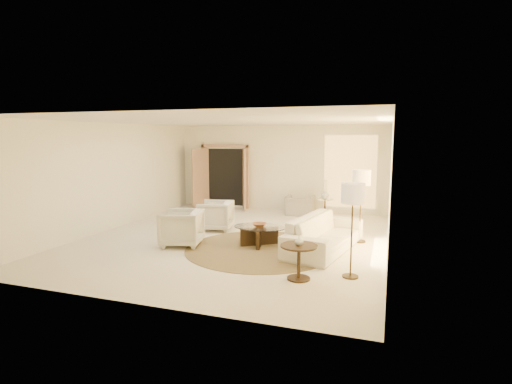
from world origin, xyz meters
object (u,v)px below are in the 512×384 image
(armchair_right, at_px, (181,226))
(side_table, at_px, (325,206))
(accent_chair, at_px, (300,202))
(floor_lamp_near, at_px, (362,181))
(armchair_left, at_px, (216,214))
(end_table, at_px, (299,256))
(coffee_table, at_px, (259,234))
(sofa, at_px, (324,233))
(end_vase, at_px, (299,241))
(bowl, at_px, (259,225))
(floor_lamp_far, at_px, (353,198))
(side_vase, at_px, (325,194))

(armchair_right, xyz_separation_m, side_table, (2.57, 4.23, -0.10))
(armchair_right, relative_size, accent_chair, 0.98)
(armchair_right, relative_size, floor_lamp_near, 0.52)
(armchair_left, distance_m, accent_chair, 3.19)
(armchair_right, relative_size, end_table, 1.38)
(coffee_table, bearing_deg, sofa, 3.77)
(accent_chair, bearing_deg, armchair_left, 54.10)
(floor_lamp_near, height_order, end_vase, floor_lamp_near)
(armchair_left, height_order, end_table, armchair_left)
(end_table, relative_size, bowl, 1.99)
(coffee_table, xyz_separation_m, side_table, (0.90, 3.66, 0.07))
(armchair_left, relative_size, side_table, 1.48)
(floor_lamp_far, relative_size, end_vase, 10.44)
(accent_chair, bearing_deg, side_vase, 166.79)
(accent_chair, bearing_deg, floor_lamp_far, 106.84)
(coffee_table, bearing_deg, end_vase, -54.46)
(accent_chair, xyz_separation_m, coffee_table, (-0.10, -3.79, -0.12))
(armchair_right, bearing_deg, end_table, 53.74)
(sofa, height_order, floor_lamp_near, floor_lamp_near)
(accent_chair, relative_size, floor_lamp_near, 0.53)
(sofa, height_order, coffee_table, sofa)
(coffee_table, xyz_separation_m, side_vase, (0.90, 3.66, 0.43))
(armchair_left, xyz_separation_m, side_vase, (2.47, 2.60, 0.28))
(sofa, distance_m, armchair_left, 3.16)
(end_table, xyz_separation_m, side_table, (-0.41, 5.51, -0.07))
(sofa, relative_size, coffee_table, 1.65)
(coffee_table, relative_size, floor_lamp_far, 0.92)
(end_table, height_order, end_vase, end_vase)
(accent_chair, xyz_separation_m, side_vase, (0.80, -0.12, 0.31))
(sofa, distance_m, floor_lamp_near, 1.56)
(accent_chair, height_order, side_table, accent_chair)
(armchair_right, distance_m, floor_lamp_near, 4.23)
(coffee_table, height_order, side_table, side_table)
(armchair_right, distance_m, bowl, 1.76)
(armchair_left, xyz_separation_m, armchair_right, (-0.11, -1.62, 0.02))
(coffee_table, bearing_deg, side_vase, 76.15)
(side_table, distance_m, end_vase, 5.53)
(sofa, height_order, end_table, sofa)
(bowl, bearing_deg, coffee_table, 90.00)
(bowl, xyz_separation_m, end_vase, (1.32, -1.84, 0.21))
(accent_chair, height_order, floor_lamp_far, floor_lamp_far)
(armchair_left, height_order, accent_chair, armchair_left)
(floor_lamp_near, distance_m, floor_lamp_far, 2.47)
(side_vase, bearing_deg, end_vase, -85.72)
(armchair_right, distance_m, side_vase, 4.95)
(side_table, relative_size, floor_lamp_near, 0.34)
(side_table, height_order, side_vase, side_vase)
(armchair_right, xyz_separation_m, floor_lamp_far, (3.82, -0.89, 0.97))
(armchair_right, bearing_deg, armchair_left, 163.25)
(armchair_right, height_order, side_vase, armchair_right)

